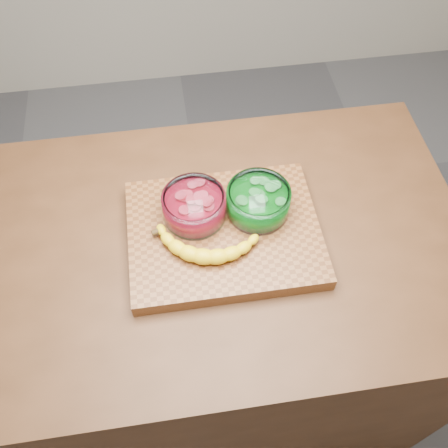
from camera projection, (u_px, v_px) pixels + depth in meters
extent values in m
plane|color=#555559|center=(224.00, 365.00, 1.94)|extent=(3.50, 3.50, 0.00)
cube|color=#492A16|center=(224.00, 316.00, 1.57)|extent=(1.20, 0.80, 0.90)
cube|color=brown|center=(224.00, 234.00, 1.19)|extent=(0.45, 0.35, 0.04)
cylinder|color=white|center=(194.00, 206.00, 1.16)|extent=(0.15, 0.15, 0.07)
cylinder|color=red|center=(194.00, 209.00, 1.17)|extent=(0.13, 0.13, 0.04)
cylinder|color=#FF5067|center=(194.00, 201.00, 1.15)|extent=(0.12, 0.12, 0.02)
cylinder|color=white|center=(258.00, 201.00, 1.17)|extent=(0.15, 0.15, 0.07)
cylinder|color=#0D841A|center=(258.00, 204.00, 1.18)|extent=(0.13, 0.13, 0.04)
cylinder|color=#60CD61|center=(259.00, 196.00, 1.16)|extent=(0.12, 0.12, 0.02)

